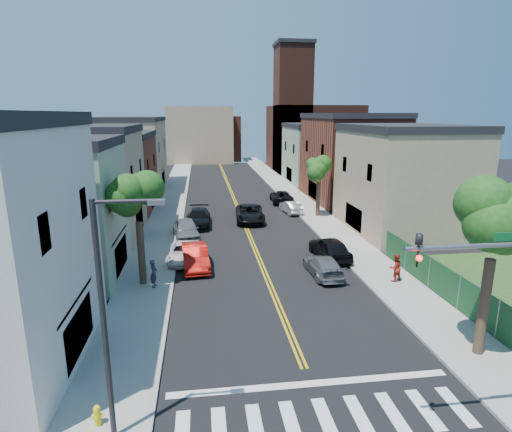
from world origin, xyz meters
name	(u,v)px	position (x,y,z in m)	size (l,w,h in m)	color
sidewalk_left	(171,201)	(-7.90, 40.00, 0.07)	(3.20, 100.00, 0.15)	gray
sidewalk_right	(296,198)	(7.90, 40.00, 0.07)	(3.20, 100.00, 0.15)	gray
curb_left	(185,201)	(-6.15, 40.00, 0.07)	(0.30, 100.00, 0.15)	gray
curb_right	(283,198)	(6.15, 40.00, 0.07)	(0.30, 100.00, 0.15)	gray
bldg_left_palegrn	(45,215)	(-14.00, 16.00, 4.25)	(9.00, 8.00, 8.50)	gray
bldg_left_tan_near	(82,187)	(-14.00, 25.00, 4.50)	(9.00, 10.00, 9.00)	#998466
bldg_left_brick	(110,175)	(-14.00, 36.00, 4.00)	(9.00, 12.00, 8.00)	brown
bldg_left_tan_far	(130,156)	(-14.00, 50.00, 4.75)	(9.00, 16.00, 9.50)	#998466
bldg_right_tan	(403,182)	(14.00, 24.00, 4.50)	(9.00, 12.00, 9.00)	#998466
bldg_right_brick	(349,160)	(14.00, 38.00, 5.00)	(9.00, 14.00, 10.00)	brown
bldg_right_palegrn	(318,155)	(14.00, 52.00, 4.25)	(9.00, 12.00, 8.50)	gray
church	(308,132)	(16.33, 67.07, 7.24)	(16.20, 14.20, 22.60)	#4C2319
backdrop_left	(200,135)	(-4.00, 82.00, 6.00)	(14.00, 8.00, 12.00)	#998466
backdrop_center	(218,139)	(0.00, 86.00, 5.00)	(10.00, 8.00, 10.00)	brown
fence_right	(443,282)	(9.50, 9.50, 1.10)	(0.04, 15.00, 1.90)	#143F1E
tree_left_mid	(137,182)	(-7.88, 14.01, 6.58)	(5.20, 5.20, 9.29)	#3E2B1F
tree_right_corner	(500,195)	(7.93, 4.01, 7.31)	(5.80, 5.80, 10.35)	#3E2B1F
tree_right_far	(320,162)	(7.92, 30.01, 5.76)	(4.40, 4.40, 8.03)	#3E2B1F
street_lamp	(109,309)	(-7.01, 1.00, 4.72)	(2.14, 0.25, 8.00)	black
red_sedan	(195,256)	(-4.68, 16.74, 0.81)	(1.71, 4.91, 1.62)	red
white_pickup	(184,252)	(-5.50, 18.18, 0.66)	(2.18, 4.72, 1.31)	silver
grey_car_left	(186,229)	(-5.50, 23.75, 0.86)	(2.03, 5.04, 1.72)	slate
black_car_left	(198,218)	(-4.46, 28.02, 0.80)	(2.24, 5.50, 1.60)	black
grey_car_right	(323,266)	(3.80, 14.16, 0.66)	(1.85, 4.55, 1.32)	#5A5D62
black_car_right	(330,248)	(5.22, 17.28, 0.83)	(1.97, 4.89, 1.66)	black
silver_car_right	(291,207)	(5.50, 32.01, 0.68)	(1.44, 4.13, 1.36)	#929598
dark_car_right_far	(281,197)	(5.50, 37.64, 0.73)	(2.42, 5.24, 1.46)	black
black_suv_lane	(250,213)	(0.63, 29.03, 0.82)	(2.71, 5.88, 1.63)	black
pedestrian_left	(154,273)	(-7.15, 13.34, 1.02)	(0.63, 0.42, 1.73)	#28272F
pedestrian_right	(395,268)	(7.90, 12.24, 1.04)	(0.87, 0.68, 1.79)	#A82319
fire_hydrant	(97,415)	(-7.85, 1.63, 0.53)	(0.36, 0.36, 0.75)	yellow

